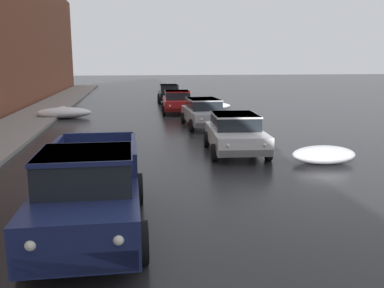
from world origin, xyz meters
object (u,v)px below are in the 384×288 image
sedan_white_parked_kerbside_close (235,132)px  sedan_silver_parked_kerbside_mid (204,112)px  pickup_truck_darkblue_approaching_near_lane (91,190)px  sedan_red_parked_far_down_block (177,101)px  sedan_black_queued_behind_truck (169,93)px

sedan_white_parked_kerbside_close → sedan_silver_parked_kerbside_mid: 6.24m
pickup_truck_darkblue_approaching_near_lane → sedan_red_parked_far_down_block: pickup_truck_darkblue_approaching_near_lane is taller
sedan_silver_parked_kerbside_mid → sedan_black_queued_behind_truck: 12.97m
sedan_white_parked_kerbside_close → pickup_truck_darkblue_approaching_near_lane: bearing=-124.4°
sedan_silver_parked_kerbside_mid → sedan_red_parked_far_down_block: bearing=96.7°
sedan_silver_parked_kerbside_mid → pickup_truck_darkblue_approaching_near_lane: bearing=-109.3°
sedan_white_parked_kerbside_close → sedan_silver_parked_kerbside_mid: bearing=90.3°
sedan_white_parked_kerbside_close → sedan_red_parked_far_down_block: size_ratio=1.02×
sedan_white_parked_kerbside_close → sedan_red_parked_far_down_block: same height
pickup_truck_darkblue_approaching_near_lane → sedan_silver_parked_kerbside_mid: pickup_truck_darkblue_approaching_near_lane is taller
pickup_truck_darkblue_approaching_near_lane → sedan_white_parked_kerbside_close: size_ratio=1.22×
pickup_truck_darkblue_approaching_near_lane → sedan_black_queued_behind_truck: 26.15m
sedan_black_queued_behind_truck → pickup_truck_darkblue_approaching_near_lane: bearing=-98.8°
sedan_red_parked_far_down_block → sedan_black_queued_behind_truck: (0.15, 7.08, 0.00)m
sedan_red_parked_far_down_block → sedan_black_queued_behind_truck: 7.09m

